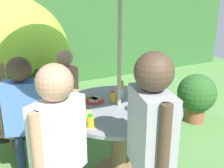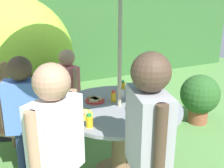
{
  "view_description": "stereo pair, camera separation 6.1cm",
  "coord_description": "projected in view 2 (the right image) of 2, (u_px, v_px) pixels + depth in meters",
  "views": [
    {
      "loc": [
        -1.12,
        -2.06,
        1.76
      ],
      "look_at": [
        -0.1,
        -0.05,
        1.0
      ],
      "focal_mm": 43.78,
      "sensor_mm": 36.0,
      "label": 1
    },
    {
      "loc": [
        -1.07,
        -2.08,
        1.76
      ],
      "look_at": [
        -0.1,
        -0.05,
        1.0
      ],
      "focal_mm": 43.78,
      "sensor_mm": 36.0,
      "label": 2
    }
  ],
  "objects": [
    {
      "name": "child_in_blue_shirt",
      "position": [
        24.0,
        106.0,
        2.41
      ],
      "size": [
        0.41,
        0.27,
        1.25
      ],
      "rotation": [
        0.0,
        0.0,
        -0.3
      ],
      "color": "navy",
      "rests_on": "ground_plane"
    },
    {
      "name": "wooden_chair",
      "position": [
        5.0,
        112.0,
        2.86
      ],
      "size": [
        0.63,
        0.64,
        1.05
      ],
      "rotation": [
        0.0,
        0.0,
        0.9
      ],
      "color": "#93704C",
      "rests_on": "ground_plane"
    },
    {
      "name": "hedge_backdrop",
      "position": [
        42.0,
        37.0,
        5.39
      ],
      "size": [
        9.0,
        0.7,
        1.82
      ],
      "primitive_type": "cube",
      "color": "#33602D",
      "rests_on": "ground_plane"
    },
    {
      "name": "juice_bottle_near_left",
      "position": [
        89.0,
        121.0,
        2.13
      ],
      "size": [
        0.06,
        0.06,
        0.11
      ],
      "color": "yellow",
      "rests_on": "garden_table"
    },
    {
      "name": "snack_bowl",
      "position": [
        136.0,
        106.0,
        2.43
      ],
      "size": [
        0.16,
        0.16,
        0.08
      ],
      "color": "white",
      "rests_on": "garden_table"
    },
    {
      "name": "plate_near_right",
      "position": [
        141.0,
        98.0,
        2.69
      ],
      "size": [
        0.2,
        0.2,
        0.03
      ],
      "color": "#338CD8",
      "rests_on": "garden_table"
    },
    {
      "name": "juice_bottle_center_front",
      "position": [
        113.0,
        96.0,
        2.63
      ],
      "size": [
        0.05,
        0.05,
        0.11
      ],
      "color": "yellow",
      "rests_on": "garden_table"
    },
    {
      "name": "juice_bottle_far_right",
      "position": [
        123.0,
        87.0,
        2.89
      ],
      "size": [
        0.05,
        0.05,
        0.12
      ],
      "color": "yellow",
      "rests_on": "garden_table"
    },
    {
      "name": "child_in_pink_shirt",
      "position": [
        68.0,
        83.0,
        3.26
      ],
      "size": [
        0.22,
        0.38,
        1.14
      ],
      "rotation": [
        0.0,
        0.0,
        -1.35
      ],
      "color": "#3F3F47",
      "rests_on": "ground_plane"
    },
    {
      "name": "plate_mid_left",
      "position": [
        95.0,
        100.0,
        2.65
      ],
      "size": [
        0.19,
        0.19,
        0.03
      ],
      "color": "red",
      "rests_on": "garden_table"
    },
    {
      "name": "juice_bottle_far_left",
      "position": [
        159.0,
        103.0,
        2.48
      ],
      "size": [
        0.06,
        0.06,
        0.11
      ],
      "color": "yellow",
      "rests_on": "garden_table"
    },
    {
      "name": "child_in_grey_shirt",
      "position": [
        148.0,
        132.0,
        1.73
      ],
      "size": [
        0.29,
        0.47,
        1.43
      ],
      "rotation": [
        0.0,
        0.0,
        1.32
      ],
      "color": "#3F3F47",
      "rests_on": "ground_plane"
    },
    {
      "name": "child_in_white_shirt",
      "position": [
        56.0,
        138.0,
        1.75
      ],
      "size": [
        0.4,
        0.37,
        1.37
      ],
      "rotation": [
        0.0,
        0.0,
        0.63
      ],
      "color": "#3F3F47",
      "rests_on": "ground_plane"
    },
    {
      "name": "plate_center_back",
      "position": [
        79.0,
        114.0,
        2.34
      ],
      "size": [
        0.24,
        0.24,
        0.03
      ],
      "color": "yellow",
      "rests_on": "garden_table"
    },
    {
      "name": "cup_near",
      "position": [
        121.0,
        94.0,
        2.75
      ],
      "size": [
        0.07,
        0.07,
        0.07
      ],
      "primitive_type": "cylinder",
      "color": "white",
      "rests_on": "garden_table"
    },
    {
      "name": "potted_plant",
      "position": [
        200.0,
        96.0,
        3.77
      ],
      "size": [
        0.54,
        0.54,
        0.7
      ],
      "color": "brown",
      "rests_on": "ground_plane"
    },
    {
      "name": "garden_table",
      "position": [
        119.0,
        124.0,
        2.6
      ],
      "size": [
        1.17,
        1.17,
        0.75
      ],
      "color": "brown",
      "rests_on": "ground_plane"
    },
    {
      "name": "dome_tent",
      "position": [
        11.0,
        57.0,
        3.95
      ],
      "size": [
        2.1,
        2.1,
        1.76
      ],
      "rotation": [
        0.0,
        0.0,
        0.16
      ],
      "color": "#8CC633",
      "rests_on": "ground_plane"
    }
  ]
}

